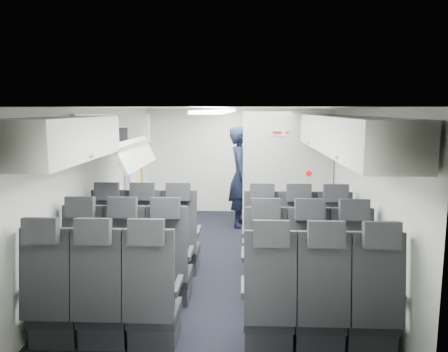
# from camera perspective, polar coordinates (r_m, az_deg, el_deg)

# --- Properties ---
(cabin_shell) EXTENTS (3.41, 6.01, 2.16)m
(cabin_shell) POSITION_cam_1_polar(r_m,az_deg,el_deg) (6.10, -0.17, -0.81)
(cabin_shell) COLOR black
(cabin_shell) RESTS_ON ground
(seat_row_front) EXTENTS (3.33, 0.56, 1.24)m
(seat_row_front) POSITION_cam_1_polar(r_m,az_deg,el_deg) (5.75, -0.42, -8.79)
(seat_row_front) COLOR #252528
(seat_row_front) RESTS_ON cabin_shell
(seat_row_mid) EXTENTS (3.33, 0.56, 1.24)m
(seat_row_mid) POSITION_cam_1_polar(r_m,az_deg,el_deg) (4.90, -0.98, -11.96)
(seat_row_mid) COLOR #252528
(seat_row_mid) RESTS_ON cabin_shell
(seat_row_rear) EXTENTS (3.33, 0.56, 1.24)m
(seat_row_rear) POSITION_cam_1_polar(r_m,az_deg,el_deg) (4.07, -1.80, -16.42)
(seat_row_rear) COLOR #252528
(seat_row_rear) RESTS_ON cabin_shell
(overhead_bin_left_rear) EXTENTS (0.53, 1.80, 0.40)m
(overhead_bin_left_rear) POSITION_cam_1_polar(r_m,az_deg,el_deg) (4.36, -20.28, 4.58)
(overhead_bin_left_rear) COLOR white
(overhead_bin_left_rear) RESTS_ON cabin_shell
(overhead_bin_left_front_open) EXTENTS (0.64, 1.70, 0.72)m
(overhead_bin_left_front_open) POSITION_cam_1_polar(r_m,az_deg,el_deg) (6.03, -14.16, 4.68)
(overhead_bin_left_front_open) COLOR #9E9E93
(overhead_bin_left_front_open) RESTS_ON cabin_shell
(overhead_bin_right_rear) EXTENTS (0.53, 1.80, 0.40)m
(overhead_bin_right_rear) POSITION_cam_1_polar(r_m,az_deg,el_deg) (4.17, 18.09, 4.52)
(overhead_bin_right_rear) COLOR white
(overhead_bin_right_rear) RESTS_ON cabin_shell
(overhead_bin_right_front) EXTENTS (0.53, 1.70, 0.40)m
(overhead_bin_right_front) POSITION_cam_1_polar(r_m,az_deg,el_deg) (5.87, 13.55, 5.80)
(overhead_bin_right_front) COLOR white
(overhead_bin_right_front) RESTS_ON cabin_shell
(bulkhead_partition) EXTENTS (1.40, 0.15, 2.13)m
(bulkhead_partition) POSITION_cam_1_polar(r_m,az_deg,el_deg) (6.93, 8.28, -0.16)
(bulkhead_partition) COLOR silver
(bulkhead_partition) RESTS_ON cabin_shell
(galley_unit) EXTENTS (0.85, 0.52, 1.90)m
(galley_unit) POSITION_cam_1_polar(r_m,az_deg,el_deg) (8.83, 6.85, 0.95)
(galley_unit) COLOR #939399
(galley_unit) RESTS_ON cabin_shell
(boarding_door) EXTENTS (0.12, 1.27, 1.86)m
(boarding_door) POSITION_cam_1_polar(r_m,az_deg,el_deg) (7.89, -11.59, -0.05)
(boarding_door) COLOR silver
(boarding_door) RESTS_ON cabin_shell
(flight_attendant) EXTENTS (0.49, 0.70, 1.84)m
(flight_attendant) POSITION_cam_1_polar(r_m,az_deg,el_deg) (7.95, 2.24, -0.09)
(flight_attendant) COLOR black
(flight_attendant) RESTS_ON ground
(carry_on_bag) EXTENTS (0.44, 0.35, 0.24)m
(carry_on_bag) POSITION_cam_1_polar(r_m,az_deg,el_deg) (5.81, -14.82, 4.92)
(carry_on_bag) COLOR black
(carry_on_bag) RESTS_ON overhead_bin_left_front_open
(papers) EXTENTS (0.20, 0.07, 0.14)m
(papers) POSITION_cam_1_polar(r_m,az_deg,el_deg) (7.88, 3.63, 0.92)
(papers) COLOR white
(papers) RESTS_ON flight_attendant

